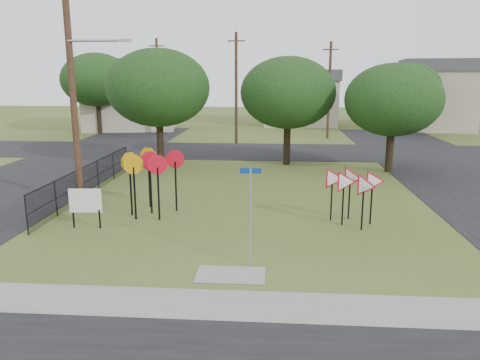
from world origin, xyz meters
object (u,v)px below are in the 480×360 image
Objects in this scene: info_board at (85,202)px; street_name_sign at (250,211)px; stop_sign_cluster at (149,168)px; yield_sign_cluster at (352,183)px.

street_name_sign is at bearing -26.25° from info_board.
stop_sign_cluster reaches higher than yield_sign_cluster.
stop_sign_cluster is 8.08m from yield_sign_cluster.
stop_sign_cluster is (-4.38, 5.08, 0.21)m from street_name_sign.
stop_sign_cluster is at bearing 45.21° from info_board.
street_name_sign reaches higher than stop_sign_cluster.
yield_sign_cluster is at bearing -4.83° from stop_sign_cluster.
street_name_sign is 5.73m from yield_sign_cluster.
yield_sign_cluster is 1.59× the size of info_board.
yield_sign_cluster is at bearing 7.30° from info_board.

